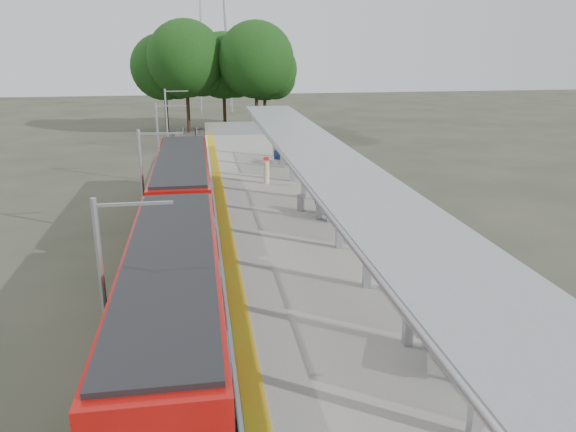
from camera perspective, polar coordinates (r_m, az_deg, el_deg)
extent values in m
cube|color=#59544C|center=(28.89, -10.46, -1.41)|extent=(3.00, 70.00, 0.24)
cube|color=gray|center=(28.97, -1.58, -0.28)|extent=(6.00, 50.00, 1.00)
cube|color=gold|center=(28.62, -6.65, 0.46)|extent=(0.60, 50.00, 0.02)
cube|color=#9EA0A5|center=(53.03, -5.16, 8.88)|extent=(6.00, 0.10, 1.20)
cube|color=black|center=(17.15, -11.29, -13.04)|extent=(2.50, 13.50, 0.70)
cube|color=#A60F0B|center=(16.42, -11.61, -8.20)|extent=(2.65, 13.50, 2.50)
cube|color=black|center=(16.40, -11.62, -8.04)|extent=(2.72, 12.96, 1.20)
cube|color=black|center=(15.91, -11.89, -3.96)|extent=(2.40, 12.82, 0.15)
cube|color=#0D5F83|center=(16.46, -6.80, -8.46)|extent=(0.04, 1.30, 2.00)
cube|color=black|center=(30.20, -10.46, 0.46)|extent=(2.50, 13.50, 0.70)
cube|color=#A60F0B|center=(29.78, -10.63, 3.41)|extent=(2.65, 13.50, 2.50)
cube|color=black|center=(29.77, -10.63, 3.50)|extent=(2.72, 12.96, 1.20)
cube|color=black|center=(29.51, -10.77, 5.86)|extent=(2.40, 12.83, 0.15)
cube|color=#0D5F83|center=(29.81, -8.00, 3.25)|extent=(0.04, 1.30, 2.00)
cylinder|color=black|center=(25.80, -10.61, -3.16)|extent=(2.20, 0.70, 0.70)
cube|color=black|center=(23.07, -10.94, -1.30)|extent=(2.30, 0.80, 2.40)
cube|color=#9EA0A5|center=(12.68, 19.01, -14.37)|extent=(0.25, 0.25, 3.50)
cube|color=#9EA0A5|center=(15.88, 12.37, -7.17)|extent=(0.25, 0.25, 3.50)
cube|color=#9EA0A5|center=(19.37, 8.16, -2.41)|extent=(0.25, 0.25, 3.50)
cube|color=#9EA0A5|center=(23.04, 5.28, 0.88)|extent=(0.25, 0.25, 3.50)
cube|color=#9EA0A5|center=(26.79, 3.19, 3.25)|extent=(0.25, 0.25, 3.50)
cube|color=#9EA0A5|center=(30.61, 1.62, 5.03)|extent=(0.25, 0.25, 3.50)
cube|color=#9EA0A5|center=(34.48, 0.39, 6.42)|extent=(0.25, 0.25, 3.50)
cube|color=#9EA0A5|center=(38.36, -0.59, 7.52)|extent=(0.25, 0.25, 3.50)
cube|color=#9EA0A5|center=(42.27, -1.40, 8.41)|extent=(0.25, 0.25, 3.50)
cube|color=gray|center=(24.41, 3.33, 6.27)|extent=(3.20, 38.00, 0.16)
cylinder|color=#9EA0A5|center=(24.15, -0.29, 5.98)|extent=(0.24, 38.00, 0.24)
cube|color=silver|center=(14.77, 17.65, -11.95)|extent=(0.05, 3.70, 2.20)
cube|color=silver|center=(18.04, 12.07, -6.02)|extent=(0.05, 3.70, 2.20)
cube|color=silver|center=(25.22, 5.68, 1.01)|extent=(0.05, 3.70, 2.20)
cube|color=silver|center=(28.97, 3.70, 3.18)|extent=(0.05, 3.70, 2.20)
cube|color=silver|center=(36.63, 0.96, 6.18)|extent=(0.05, 3.70, 2.20)
cube|color=silver|center=(40.51, -0.02, 7.25)|extent=(0.05, 3.70, 2.20)
cylinder|color=#382316|center=(62.43, -12.26, 10.43)|extent=(0.36, 0.36, 4.52)
sphere|color=#174A15|center=(62.09, -12.53, 14.57)|extent=(6.87, 6.87, 6.87)
cylinder|color=#382316|center=(59.97, -10.11, 10.57)|extent=(0.36, 0.36, 5.12)
sphere|color=#174A15|center=(59.62, -10.37, 15.46)|extent=(7.78, 7.78, 7.78)
cylinder|color=#382316|center=(62.44, -6.46, 10.74)|extent=(0.36, 0.36, 4.60)
sphere|color=#174A15|center=(62.10, -6.61, 14.95)|extent=(6.99, 6.99, 6.99)
cylinder|color=#382316|center=(58.84, -3.20, 10.65)|extent=(0.36, 0.36, 5.05)
sphere|color=#174A15|center=(58.48, -3.28, 15.58)|extent=(7.68, 7.68, 7.68)
cylinder|color=#382316|center=(63.74, -2.36, 10.76)|extent=(0.36, 0.36, 4.15)
sphere|color=#174A15|center=(63.41, -2.40, 14.48)|extent=(6.31, 6.31, 6.31)
cylinder|color=#9EA0A5|center=(16.04, -18.25, -7.60)|extent=(0.16, 0.16, 5.40)
cube|color=#9EA0A5|center=(15.05, -15.38, 1.19)|extent=(2.00, 0.08, 0.08)
cylinder|color=#9EA0A5|center=(27.34, -14.56, 2.89)|extent=(0.16, 0.16, 5.40)
cube|color=#9EA0A5|center=(26.77, -12.81, 8.19)|extent=(2.00, 0.08, 0.08)
cylinder|color=#9EA0A5|center=(39.05, -13.05, 7.18)|extent=(0.16, 0.16, 5.40)
cube|color=#9EA0A5|center=(38.66, -11.80, 10.90)|extent=(2.00, 0.08, 0.08)
cylinder|color=#9EA0A5|center=(50.90, -12.22, 9.47)|extent=(0.16, 0.16, 5.40)
cube|color=#9EA0A5|center=(50.60, -11.25, 12.34)|extent=(2.00, 0.08, 0.08)
cube|color=#0E1D48|center=(15.58, 16.42, -13.23)|extent=(1.06, 1.68, 0.06)
cube|color=#0E1D48|center=(15.33, 15.77, -12.30)|extent=(0.67, 1.52, 0.59)
cube|color=#9EA0A5|center=(15.21, 17.39, -15.21)|extent=(0.42, 0.22, 0.47)
cube|color=#9EA0A5|center=(16.20, 15.36, -12.89)|extent=(0.42, 0.22, 0.47)
cube|color=#0E1D48|center=(27.35, 4.10, 0.84)|extent=(0.96, 1.79, 0.07)
cube|color=#0E1D48|center=(27.21, 3.65, 1.51)|extent=(0.53, 1.67, 0.63)
cube|color=#9EA0A5|center=(26.79, 4.42, -0.11)|extent=(0.46, 0.19, 0.50)
cube|color=#9EA0A5|center=(28.06, 3.77, 0.71)|extent=(0.46, 0.19, 0.50)
cube|color=#0E1D48|center=(39.95, -0.88, 6.00)|extent=(0.92, 1.56, 0.06)
cube|color=#0E1D48|center=(39.87, -1.16, 6.42)|extent=(0.55, 1.43, 0.55)
cube|color=#9EA0A5|center=(39.42, -0.75, 5.51)|extent=(0.40, 0.19, 0.44)
cube|color=#9EA0A5|center=(40.57, -1.00, 5.85)|extent=(0.40, 0.19, 0.44)
cube|color=red|center=(11.42, 24.01, -19.26)|extent=(0.36, 0.11, 0.25)
cylinder|color=beige|center=(34.09, -2.23, 4.46)|extent=(0.37, 0.37, 1.38)
cube|color=red|center=(33.91, -2.24, 5.83)|extent=(0.32, 0.07, 0.23)
cylinder|color=#9EA0A5|center=(28.53, 1.32, 1.37)|extent=(0.52, 0.52, 0.83)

